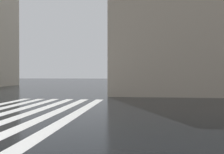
# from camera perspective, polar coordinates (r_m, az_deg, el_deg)

# --- Properties ---
(zebra_crossing) EXTENTS (13.00, 5.50, 0.01)m
(zebra_crossing) POSITION_cam_1_polar(r_m,az_deg,el_deg) (11.08, -21.50, -7.92)
(zebra_crossing) COLOR silver
(zebra_crossing) RESTS_ON ground_plane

